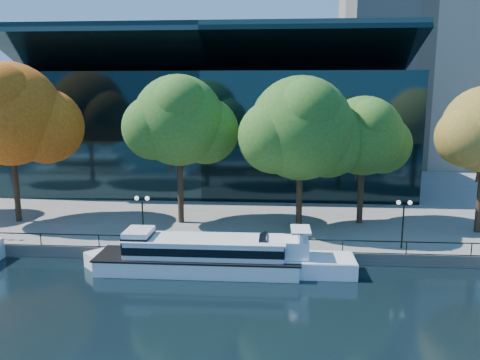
# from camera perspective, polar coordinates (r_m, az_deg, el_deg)

# --- Properties ---
(ground) EXTENTS (160.00, 160.00, 0.00)m
(ground) POSITION_cam_1_polar(r_m,az_deg,el_deg) (35.96, -3.24, -11.56)
(ground) COLOR black
(ground) RESTS_ON ground
(promenade) EXTENTS (90.00, 67.08, 1.00)m
(promenade) POSITION_cam_1_polar(r_m,az_deg,el_deg) (70.75, 0.52, -0.07)
(promenade) COLOR slate
(promenade) RESTS_ON ground
(railing) EXTENTS (88.20, 0.08, 0.99)m
(railing) POSITION_cam_1_polar(r_m,az_deg,el_deg) (38.34, -2.65, -7.06)
(railing) COLOR black
(railing) RESTS_ON promenade
(convention_building) EXTENTS (50.00, 24.57, 21.43)m
(convention_building) POSITION_cam_1_polar(r_m,az_deg,el_deg) (65.55, -3.24, 6.13)
(convention_building) COLOR black
(convention_building) RESTS_ON ground
(tour_boat) EXTENTS (16.99, 3.79, 3.22)m
(tour_boat) POSITION_cam_1_polar(r_m,az_deg,el_deg) (36.49, -5.75, -8.97)
(tour_boat) COLOR silver
(tour_boat) RESTS_ON ground
(cruiser_near) EXTENTS (12.08, 3.11, 3.50)m
(cruiser_near) POSITION_cam_1_polar(r_m,az_deg,el_deg) (36.30, 4.47, -9.52)
(cruiser_near) COLOR white
(cruiser_near) RESTS_ON ground
(tree_1) EXTENTS (12.38, 10.15, 15.51)m
(tree_1) POSITION_cam_1_polar(r_m,az_deg,el_deg) (50.03, -26.09, 6.99)
(tree_1) COLOR black
(tree_1) RESTS_ON promenade
(tree_2) EXTENTS (10.80, 8.86, 14.30)m
(tree_2) POSITION_cam_1_polar(r_m,az_deg,el_deg) (44.94, -7.25, 6.97)
(tree_2) COLOR black
(tree_2) RESTS_ON promenade
(tree_3) EXTENTS (11.66, 9.56, 14.10)m
(tree_3) POSITION_cam_1_polar(r_m,az_deg,el_deg) (42.35, 7.70, 5.99)
(tree_3) COLOR black
(tree_3) RESTS_ON promenade
(tree_4) EXTENTS (9.41, 7.72, 12.30)m
(tree_4) POSITION_cam_1_polar(r_m,az_deg,el_deg) (46.05, 14.99, 5.01)
(tree_4) COLOR black
(tree_4) RESTS_ON promenade
(lamp_1) EXTENTS (1.26, 0.36, 4.03)m
(lamp_1) POSITION_cam_1_polar(r_m,az_deg,el_deg) (40.25, -11.82, -3.40)
(lamp_1) COLOR black
(lamp_1) RESTS_ON promenade
(lamp_2) EXTENTS (1.26, 0.36, 4.03)m
(lamp_2) POSITION_cam_1_polar(r_m,az_deg,el_deg) (40.14, 19.32, -3.82)
(lamp_2) COLOR black
(lamp_2) RESTS_ON promenade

